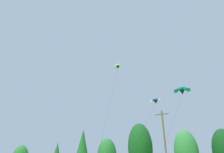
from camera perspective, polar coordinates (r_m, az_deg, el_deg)
name	(u,v)px	position (r m, az deg, el deg)	size (l,w,h in m)	color
treeline_tree_c	(82,150)	(55.00, -8.10, -19.14)	(4.54, 4.54, 13.37)	#472D19
treeline_tree_e	(140,147)	(49.43, 7.71, -18.63)	(5.46, 5.46, 13.54)	#472D19
treeline_tree_f	(186,152)	(47.51, 19.64, -18.85)	(4.84, 4.84, 11.24)	#472D19
utility_pole	(165,147)	(35.40, 14.36, -18.16)	(2.20, 0.26, 12.27)	brown
parafoil_kite_high_white	(118,66)	(45.36, 1.56, 2.75)	(2.28, 10.43, 23.21)	white
parafoil_kite_mid_blue_white	(156,101)	(40.53, 11.79, -6.57)	(3.66, 13.37, 14.09)	blue
parafoil_kite_far_teal	(182,90)	(37.01, 18.57, -3.60)	(4.21, 14.55, 14.42)	teal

